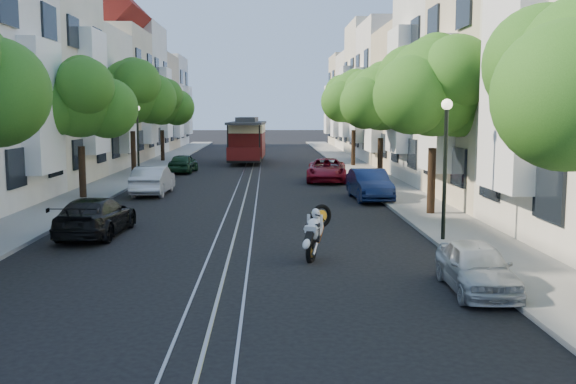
{
  "coord_description": "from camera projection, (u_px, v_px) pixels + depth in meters",
  "views": [
    {
      "loc": [
        1.06,
        -14.71,
        3.89
      ],
      "look_at": [
        1.78,
        7.88,
        1.08
      ],
      "focal_mm": 40.0,
      "sensor_mm": 36.0,
      "label": 1
    }
  ],
  "objects": [
    {
      "name": "parked_car_w_near",
      "position": [
        96.0,
        216.0,
        20.3
      ],
      "size": [
        1.96,
        4.34,
        1.24
      ],
      "primitive_type": "imported",
      "rotation": [
        0.0,
        0.0,
        3.09
      ],
      "color": "black",
      "rests_on": "ground"
    },
    {
      "name": "rail_slot",
      "position": [
        252.0,
        171.0,
        42.8
      ],
      "size": [
        0.06,
        80.0,
        0.02
      ],
      "primitive_type": "cube",
      "color": "gray",
      "rests_on": "ground"
    },
    {
      "name": "lamp_east",
      "position": [
        446.0,
        148.0,
        18.85
      ],
      "size": [
        0.32,
        0.32,
        4.16
      ],
      "color": "black",
      "rests_on": "ground"
    },
    {
      "name": "parked_car_w_far",
      "position": [
        183.0,
        163.0,
        41.43
      ],
      "size": [
        1.72,
        3.72,
        1.23
      ],
      "primitive_type": "imported",
      "rotation": [
        0.0,
        0.0,
        3.07
      ],
      "color": "#163822",
      "rests_on": "ground"
    },
    {
      "name": "tree_e_d",
      "position": [
        355.0,
        98.0,
        45.38
      ],
      "size": [
        5.01,
        4.16,
        6.85
      ],
      "color": "black",
      "rests_on": "ground"
    },
    {
      "name": "ground",
      "position": [
        252.0,
        171.0,
        42.8
      ],
      "size": [
        200.0,
        200.0,
        0.0
      ],
      "primitive_type": "plane",
      "color": "black",
      "rests_on": "ground"
    },
    {
      "name": "tree_w_d",
      "position": [
        162.0,
        103.0,
        49.92
      ],
      "size": [
        4.84,
        3.99,
        6.52
      ],
      "color": "black",
      "rests_on": "ground"
    },
    {
      "name": "lamp_west",
      "position": [
        138.0,
        131.0,
        36.3
      ],
      "size": [
        0.32,
        0.32,
        4.16
      ],
      "color": "black",
      "rests_on": "ground"
    },
    {
      "name": "rail_right",
      "position": [
        260.0,
        171.0,
        42.82
      ],
      "size": [
        0.06,
        80.0,
        0.02
      ],
      "primitive_type": "cube",
      "color": "gray",
      "rests_on": "ground"
    },
    {
      "name": "sidewalk_west",
      "position": [
        143.0,
        170.0,
        42.57
      ],
      "size": [
        2.5,
        80.0,
        0.12
      ],
      "primitive_type": "cube",
      "color": "gray",
      "rests_on": "ground"
    },
    {
      "name": "lane_line",
      "position": [
        252.0,
        171.0,
        42.8
      ],
      "size": [
        0.08,
        80.0,
        0.01
      ],
      "primitive_type": "cube",
      "color": "tan",
      "rests_on": "ground"
    },
    {
      "name": "parked_car_e_near",
      "position": [
        476.0,
        267.0,
        13.94
      ],
      "size": [
        1.42,
        3.26,
        1.1
      ],
      "primitive_type": "imported",
      "rotation": [
        0.0,
        0.0,
        -0.04
      ],
      "color": "#A2A8AD",
      "rests_on": "ground"
    },
    {
      "name": "tree_w_b",
      "position": [
        81.0,
        101.0,
        28.12
      ],
      "size": [
        4.72,
        3.87,
        6.27
      ],
      "color": "black",
      "rests_on": "ground"
    },
    {
      "name": "parked_car_e_mid",
      "position": [
        369.0,
        185.0,
        28.58
      ],
      "size": [
        1.64,
        4.23,
        1.37
      ],
      "primitive_type": "imported",
      "rotation": [
        0.0,
        0.0,
        0.04
      ],
      "color": "#0B173A",
      "rests_on": "ground"
    },
    {
      "name": "townhouses_west",
      "position": [
        69.0,
        94.0,
        41.71
      ],
      "size": [
        7.75,
        72.0,
        11.76
      ],
      "color": "silver",
      "rests_on": "ground"
    },
    {
      "name": "sidewalk_east",
      "position": [
        360.0,
        170.0,
        43.03
      ],
      "size": [
        2.5,
        80.0,
        0.12
      ],
      "primitive_type": "cube",
      "color": "gray",
      "rests_on": "ground"
    },
    {
      "name": "tree_e_b",
      "position": [
        436.0,
        89.0,
        23.58
      ],
      "size": [
        4.93,
        4.08,
        6.68
      ],
      "color": "black",
      "rests_on": "ground"
    },
    {
      "name": "tree_e_c",
      "position": [
        382.0,
        99.0,
        34.51
      ],
      "size": [
        4.84,
        3.99,
        6.52
      ],
      "color": "black",
      "rests_on": "ground"
    },
    {
      "name": "parked_car_w_mid",
      "position": [
        153.0,
        180.0,
        30.48
      ],
      "size": [
        1.52,
        4.14,
        1.36
      ],
      "primitive_type": "imported",
      "rotation": [
        0.0,
        0.0,
        3.12
      ],
      "color": "silver",
      "rests_on": "ground"
    },
    {
      "name": "parked_car_e_far",
      "position": [
        327.0,
        170.0,
        36.21
      ],
      "size": [
        2.62,
        4.88,
        1.3
      ],
      "primitive_type": "imported",
      "rotation": [
        0.0,
        0.0,
        -0.1
      ],
      "color": "maroon",
      "rests_on": "ground"
    },
    {
      "name": "townhouses_east",
      "position": [
        430.0,
        93.0,
        42.45
      ],
      "size": [
        7.75,
        72.0,
        12.0
      ],
      "color": "beige",
      "rests_on": "ground"
    },
    {
      "name": "rail_left",
      "position": [
        244.0,
        171.0,
        42.79
      ],
      "size": [
        0.06,
        80.0,
        0.02
      ],
      "primitive_type": "cube",
      "color": "gray",
      "rests_on": "ground"
    },
    {
      "name": "tree_w_c",
      "position": [
        133.0,
        93.0,
        38.95
      ],
      "size": [
        5.13,
        4.28,
        7.09
      ],
      "color": "black",
      "rests_on": "ground"
    },
    {
      "name": "cable_car",
      "position": [
        247.0,
        138.0,
        49.65
      ],
      "size": [
        2.95,
        8.45,
        3.21
      ],
      "rotation": [
        0.0,
        0.0,
        -0.04
      ],
      "color": "black",
      "rests_on": "ground"
    },
    {
      "name": "sportbike_rider",
      "position": [
        315.0,
        230.0,
        17.06
      ],
      "size": [
        0.88,
        1.54,
        1.45
      ],
      "rotation": [
        0.0,
        0.0,
        -0.35
      ],
      "color": "black",
      "rests_on": "ground"
    }
  ]
}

